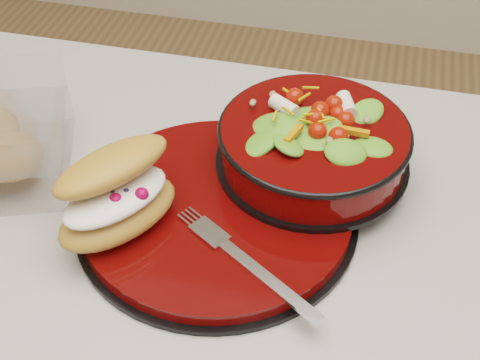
% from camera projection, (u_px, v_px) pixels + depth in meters
% --- Properties ---
extents(dinner_plate, '(0.29, 0.29, 0.02)m').
position_uv_depth(dinner_plate, '(217.00, 211.00, 0.69)').
color(dinner_plate, black).
rests_on(dinner_plate, island_counter).
extents(salad_bowl, '(0.21, 0.21, 0.09)m').
position_uv_depth(salad_bowl, '(314.00, 139.00, 0.71)').
color(salad_bowl, black).
rests_on(salad_bowl, dinner_plate).
extents(croissant, '(0.13, 0.16, 0.08)m').
position_uv_depth(croissant, '(118.00, 194.00, 0.64)').
color(croissant, '#C77C3C').
rests_on(croissant, dinner_plate).
extents(fork, '(0.15, 0.10, 0.00)m').
position_uv_depth(fork, '(249.00, 265.00, 0.62)').
color(fork, silver).
rests_on(fork, dinner_plate).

